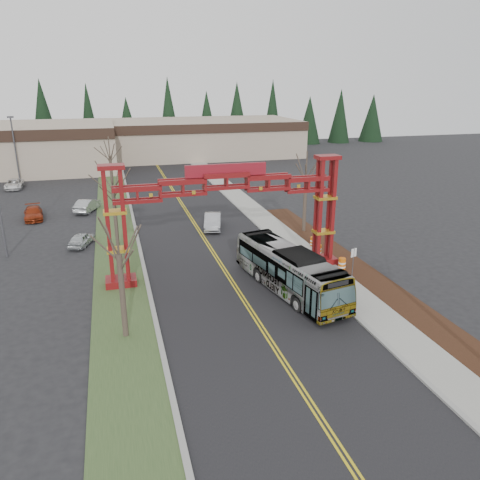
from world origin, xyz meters
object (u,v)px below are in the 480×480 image
object	(u,v)px
bare_tree_right_far	(306,175)
street_sign	(353,257)
bare_tree_median_mid	(113,190)
transit_bus	(289,270)
bare_tree_median_far	(110,157)
silver_sedan	(213,221)
retail_building_east	(201,138)
barrel_mid	(318,250)
bare_tree_median_near	(119,255)
barrel_south	(342,265)
parked_car_mid_a	(33,213)
gateway_arch	(226,199)
parked_car_far_a	(87,205)
parked_car_near_a	(81,239)
light_pole_far	(14,145)
parked_car_far_b	(14,184)
barrel_north	(313,242)

from	to	relation	value
bare_tree_right_far	street_sign	distance (m)	12.45
bare_tree_median_mid	transit_bus	bearing A→B (deg)	-43.80
bare_tree_median_far	street_sign	distance (m)	29.96
silver_sedan	bare_tree_median_mid	size ratio (longest dim) A/B	0.60
retail_building_east	barrel_mid	distance (m)	60.24
bare_tree_median_near	bare_tree_median_mid	xyz separation A→B (m)	(0.00, 14.44, 0.52)
retail_building_east	barrel_south	distance (m)	63.84
transit_bus	parked_car_mid_a	world-z (taller)	transit_bus
gateway_arch	parked_car_far_a	bearing A→B (deg)	116.24
bare_tree_median_near	street_sign	world-z (taller)	bare_tree_median_near
parked_car_near_a	parked_car_mid_a	xyz separation A→B (m)	(-5.40, 10.54, 0.04)
bare_tree_median_far	barrel_mid	size ratio (longest dim) A/B	8.50
gateway_arch	street_sign	xyz separation A→B (m)	(9.00, -3.28, -4.27)
transit_bus	street_sign	bearing A→B (deg)	-2.15
light_pole_far	bare_tree_right_far	bearing A→B (deg)	-47.39
bare_tree_median_near	bare_tree_median_far	distance (m)	28.50
bare_tree_median_far	bare_tree_right_far	xyz separation A→B (m)	(18.00, -12.47, -0.69)
parked_car_mid_a	street_sign	world-z (taller)	street_sign
parked_car_far_a	parked_car_far_b	xyz separation A→B (m)	(-10.22, 15.40, -0.07)
parked_car_near_a	light_pole_far	distance (m)	34.30
barrel_mid	parked_car_near_a	bearing A→B (deg)	157.37
parked_car_far_a	silver_sedan	bearing A→B (deg)	160.90
retail_building_east	barrel_north	world-z (taller)	retail_building_east
transit_bus	silver_sedan	bearing A→B (deg)	86.26
transit_bus	bare_tree_median_mid	world-z (taller)	bare_tree_median_mid
gateway_arch	light_pole_far	world-z (taller)	light_pole_far
bare_tree_median_mid	light_pole_far	distance (m)	37.91
street_sign	retail_building_east	bearing A→B (deg)	89.13
bare_tree_median_mid	barrel_south	xyz separation A→B (m)	(16.90, -8.72, -5.10)
parked_car_far_a	barrel_north	world-z (taller)	parked_car_far_a
parked_car_far_a	barrel_north	distance (m)	27.13
barrel_north	barrel_mid	bearing A→B (deg)	-102.36
parked_car_far_b	light_pole_far	size ratio (longest dim) A/B	0.50
transit_bus	bare_tree_median_near	xyz separation A→B (m)	(-11.50, -3.41, 3.52)
bare_tree_median_mid	light_pole_far	xyz separation A→B (m)	(-13.24, 35.52, -0.10)
silver_sedan	bare_tree_median_far	size ratio (longest dim) A/B	0.54
street_sign	bare_tree_median_near	bearing A→B (deg)	-165.96
transit_bus	parked_car_far_b	bearing A→B (deg)	109.76
parked_car_mid_a	parked_car_far_a	xyz separation A→B (m)	(5.55, 1.76, 0.08)
parked_car_far_a	retail_building_east	bearing A→B (deg)	-97.46
barrel_mid	parked_car_mid_a	bearing A→B (deg)	143.22
light_pole_far	barrel_mid	size ratio (longest dim) A/B	9.48
parked_car_far_a	barrel_mid	world-z (taller)	parked_car_far_a
transit_bus	silver_sedan	distance (m)	16.26
bare_tree_right_far	barrel_north	distance (m)	6.95
transit_bus	parked_car_mid_a	xyz separation A→B (m)	(-20.06, 24.68, -0.94)
bare_tree_median_near	bare_tree_right_far	size ratio (longest dim) A/B	0.92
bare_tree_right_far	barrel_south	bearing A→B (deg)	-96.11
parked_car_far_a	bare_tree_median_far	bearing A→B (deg)	175.83
barrel_south	bare_tree_median_far	bearing A→B (deg)	126.61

